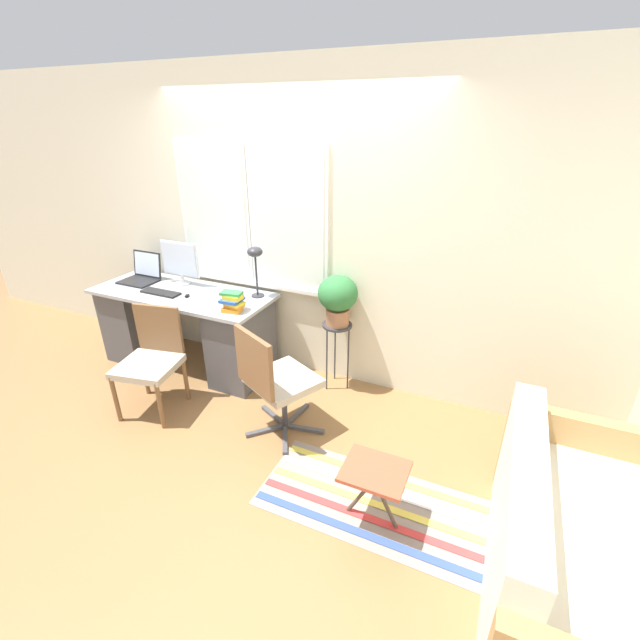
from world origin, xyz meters
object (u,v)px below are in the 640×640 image
book_stack (233,301)px  potted_plant (338,297)px  monitor (180,261)px  mouse (187,296)px  laptop (142,275)px  office_chair_swivel (275,380)px  folding_stool (375,475)px  desk_chair_wooden (151,358)px  plant_stand (337,332)px  desk_lamp (255,257)px  keyboard (161,293)px  couch_loveseat (570,557)px

book_stack → potted_plant: bearing=27.2°
monitor → mouse: bearing=-44.1°
laptop → office_chair_swivel: size_ratio=0.38×
monitor → folding_stool: monitor is taller
monitor → desk_chair_wooden: bearing=-68.5°
monitor → desk_chair_wooden: monitor is taller
plant_stand → desk_lamp: bearing=-177.4°
desk_lamp → desk_chair_wooden: size_ratio=0.53×
keyboard → couch_loveseat: size_ratio=0.26×
desk_chair_wooden → office_chair_swivel: (1.10, 0.11, 0.01)m
keyboard → potted_plant: potted_plant is taller
desk_chair_wooden → folding_stool: (2.04, -0.38, -0.10)m
mouse → book_stack: size_ratio=0.28×
potted_plant → couch_loveseat: bearing=-36.7°
desk_chair_wooden → plant_stand: desk_chair_wooden is taller
plant_stand → book_stack: bearing=-152.8°
folding_stool → laptop: bearing=158.1°
office_chair_swivel → book_stack: bearing=-6.8°
mouse → desk_lamp: desk_lamp is taller
keyboard → office_chair_swivel: bearing=-17.1°
keyboard → folding_stool: bearing=-21.3°
book_stack → couch_loveseat: 2.79m
desk_chair_wooden → couch_loveseat: (3.06, -0.43, -0.18)m
desk_chair_wooden → desk_lamp: bearing=48.6°
potted_plant → desk_chair_wooden: bearing=-144.8°
plant_stand → folding_stool: 1.50m
laptop → book_stack: laptop is taller
laptop → mouse: (0.70, -0.17, -0.04)m
monitor → couch_loveseat: (3.39, -1.27, -0.71)m
desk_lamp → potted_plant: bearing=2.6°
mouse → plant_stand: mouse is taller
desk_chair_wooden → office_chair_swivel: bearing=-5.5°
keyboard → plant_stand: 1.68m
mouse → office_chair_swivel: size_ratio=0.06×
office_chair_swivel → folding_stool: 1.06m
keyboard → office_chair_swivel: office_chair_swivel is taller
book_stack → folding_stool: size_ratio=0.50×
couch_loveseat → potted_plant: bearing=53.3°
folding_stool → desk_chair_wooden: bearing=169.6°
book_stack → plant_stand: 0.94m
desk_lamp → desk_chair_wooden: 1.21m
folding_stool → keyboard: bearing=158.7°
office_chair_swivel → plant_stand: size_ratio=1.45×
mouse → desk_chair_wooden: (0.07, -0.59, -0.32)m
desk_chair_wooden → potted_plant: potted_plant is taller
laptop → keyboard: 0.46m
monitor → potted_plant: (1.61, 0.06, -0.12)m
book_stack → mouse: bearing=171.3°
mouse → plant_stand: 1.40m
keyboard → mouse: 0.29m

